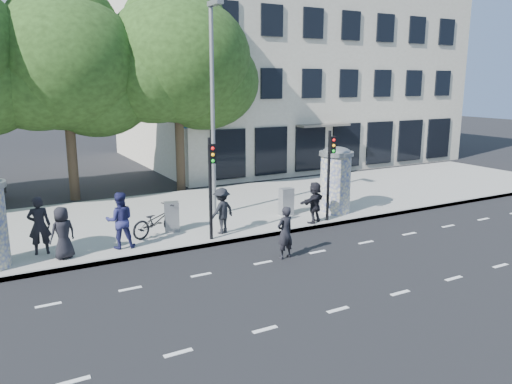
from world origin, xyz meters
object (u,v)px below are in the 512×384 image
ped_c (120,220)px  cabinet_left (172,217)px  street_lamp (213,95)px  ped_b (39,225)px  bicycle (156,221)px  ped_f (315,202)px  cabinet_right (286,202)px  ped_d (222,211)px  traffic_pole_far (330,166)px  ped_a (63,233)px  traffic_pole_near (211,178)px  man_road (285,233)px  ad_column_right (335,178)px

ped_c → cabinet_left: (2.01, 0.93, -0.37)m
street_lamp → ped_b: bearing=-166.0°
ped_c → bicycle: (1.39, 0.73, -0.39)m
ped_f → cabinet_left: (-5.05, 1.48, -0.25)m
ped_b → cabinet_right: bearing=-170.6°
ped_b → ped_d: bearing=-179.4°
ped_b → ped_c: bearing=173.1°
street_lamp → cabinet_right: 4.98m
ped_c → cabinet_left: 2.25m
traffic_pole_far → ped_d: bearing=173.3°
ped_b → ped_a: bearing=134.8°
ped_d → cabinet_right: (3.26, 0.98, -0.26)m
traffic_pole_near → traffic_pole_far: 4.80m
ped_b → ped_d: (5.74, -0.71, -0.11)m
ped_b → bicycle: ped_b is taller
ped_a → ped_c: size_ratio=0.88×
cabinet_left → street_lamp: bearing=46.3°
traffic_pole_near → ped_f: bearing=0.8°
ped_d → ped_f: ped_d is taller
man_road → cabinet_right: 4.55m
street_lamp → cabinet_right: size_ratio=7.47×
ped_f → traffic_pole_near: bearing=-23.4°
bicycle → cabinet_right: (5.33, 0.13, 0.03)m
traffic_pole_near → bicycle: (-1.47, 1.35, -1.57)m
street_lamp → ped_d: street_lamp is taller
traffic_pole_far → traffic_pole_near: bearing=180.0°
traffic_pole_near → ped_a: 4.79m
ped_c → cabinet_right: ped_c is taller
ad_column_right → cabinet_left: size_ratio=2.51×
traffic_pole_near → ped_b: (-5.14, 1.20, -1.18)m
man_road → ped_c: bearing=-46.2°
cabinet_left → cabinet_right: bearing=15.5°
traffic_pole_far → ped_d: 4.42m
traffic_pole_near → street_lamp: bearing=63.8°
ped_f → cabinet_left: 5.27m
ped_a → bicycle: (3.12, 0.88, -0.28)m
traffic_pole_near → ped_b: traffic_pole_near is taller
ped_a → ad_column_right: bearing=162.7°
ped_c → ped_b: bearing=-4.0°
traffic_pole_far → cabinet_right: size_ratio=3.17×
ad_column_right → ped_f: (-1.60, -0.85, -0.62)m
ad_column_right → ped_b: (-10.94, 0.30, -0.48)m
ad_column_right → bicycle: size_ratio=1.36×
ped_b → cabinet_right: size_ratio=1.69×
man_road → ped_f: bearing=-150.8°
ped_d → ped_a: bearing=-19.5°
ped_d → man_road: bearing=85.8°
man_road → cabinet_left: bearing=-71.4°
street_lamp → cabinet_right: bearing=-29.0°
traffic_pole_near → traffic_pole_far: (4.80, 0.00, 0.00)m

